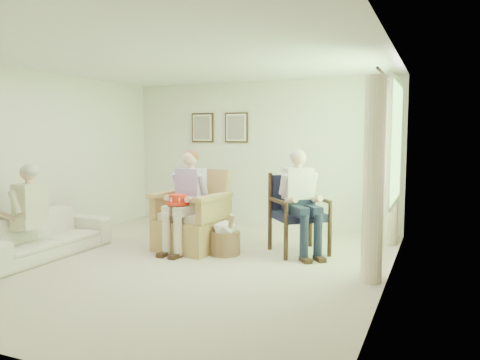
{
  "coord_description": "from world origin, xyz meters",
  "views": [
    {
      "loc": [
        3.02,
        -5.15,
        1.67
      ],
      "look_at": [
        0.55,
        0.56,
        1.05
      ],
      "focal_mm": 35.0,
      "sensor_mm": 36.0,
      "label": 1
    }
  ],
  "objects_px": {
    "person_dark": "(298,194)",
    "person_sofa": "(25,207)",
    "wood_armchair": "(301,210)",
    "person_wicker": "(187,193)",
    "sofa": "(40,235)",
    "red_hat": "(178,200)",
    "wicker_armchair": "(193,224)",
    "hatbox": "(225,237)"
  },
  "relations": [
    {
      "from": "red_hat",
      "to": "hatbox",
      "type": "xyz_separation_m",
      "value": [
        0.6,
        0.24,
        -0.52
      ]
    },
    {
      "from": "wood_armchair",
      "to": "hatbox",
      "type": "bearing_deg",
      "value": 172.65
    },
    {
      "from": "person_dark",
      "to": "person_sofa",
      "type": "bearing_deg",
      "value": 168.36
    },
    {
      "from": "person_sofa",
      "to": "hatbox",
      "type": "bearing_deg",
      "value": 115.81
    },
    {
      "from": "hatbox",
      "to": "wood_armchair",
      "type": "bearing_deg",
      "value": 32.83
    },
    {
      "from": "person_sofa",
      "to": "hatbox",
      "type": "height_order",
      "value": "person_sofa"
    },
    {
      "from": "wood_armchair",
      "to": "hatbox",
      "type": "distance_m",
      "value": 1.14
    },
    {
      "from": "sofa",
      "to": "person_sofa",
      "type": "relative_size",
      "value": 1.6
    },
    {
      "from": "wood_armchair",
      "to": "person_sofa",
      "type": "height_order",
      "value": "person_sofa"
    },
    {
      "from": "wicker_armchair",
      "to": "wood_armchair",
      "type": "distance_m",
      "value": 1.57
    },
    {
      "from": "person_dark",
      "to": "person_sofa",
      "type": "relative_size",
      "value": 1.14
    },
    {
      "from": "person_dark",
      "to": "red_hat",
      "type": "distance_m",
      "value": 1.65
    },
    {
      "from": "sofa",
      "to": "hatbox",
      "type": "xyz_separation_m",
      "value": [
        2.26,
        1.09,
        -0.05
      ]
    },
    {
      "from": "person_dark",
      "to": "sofa",
      "type": "bearing_deg",
      "value": 165.06
    },
    {
      "from": "person_sofa",
      "to": "wood_armchair",
      "type": "bearing_deg",
      "value": 116.59
    },
    {
      "from": "sofa",
      "to": "person_sofa",
      "type": "xyz_separation_m",
      "value": [
        -0.0,
        -0.23,
        0.42
      ]
    },
    {
      "from": "person_wicker",
      "to": "red_hat",
      "type": "relative_size",
      "value": 4.47
    },
    {
      "from": "wood_armchair",
      "to": "red_hat",
      "type": "distance_m",
      "value": 1.73
    },
    {
      "from": "person_dark",
      "to": "person_sofa",
      "type": "distance_m",
      "value": 3.62
    },
    {
      "from": "wicker_armchair",
      "to": "person_dark",
      "type": "xyz_separation_m",
      "value": [
        1.48,
        0.3,
        0.48
      ]
    },
    {
      "from": "person_wicker",
      "to": "person_dark",
      "type": "height_order",
      "value": "person_dark"
    },
    {
      "from": "wicker_armchair",
      "to": "wood_armchair",
      "type": "xyz_separation_m",
      "value": [
        1.48,
        0.48,
        0.23
      ]
    },
    {
      "from": "wicker_armchair",
      "to": "person_sofa",
      "type": "height_order",
      "value": "person_sofa"
    },
    {
      "from": "wicker_armchair",
      "to": "sofa",
      "type": "distance_m",
      "value": 2.08
    },
    {
      "from": "wicker_armchair",
      "to": "red_hat",
      "type": "relative_size",
      "value": 3.66
    },
    {
      "from": "red_hat",
      "to": "hatbox",
      "type": "height_order",
      "value": "red_hat"
    },
    {
      "from": "wicker_armchair",
      "to": "sofa",
      "type": "relative_size",
      "value": 0.57
    },
    {
      "from": "wood_armchair",
      "to": "person_wicker",
      "type": "relative_size",
      "value": 0.77
    },
    {
      "from": "person_wicker",
      "to": "hatbox",
      "type": "relative_size",
      "value": 2.28
    },
    {
      "from": "person_dark",
      "to": "red_hat",
      "type": "bearing_deg",
      "value": 163.01
    },
    {
      "from": "wood_armchair",
      "to": "person_sofa",
      "type": "relative_size",
      "value": 0.86
    },
    {
      "from": "wood_armchair",
      "to": "person_wicker",
      "type": "distance_m",
      "value": 1.63
    },
    {
      "from": "person_wicker",
      "to": "person_sofa",
      "type": "height_order",
      "value": "person_wicker"
    },
    {
      "from": "person_dark",
      "to": "person_sofa",
      "type": "xyz_separation_m",
      "value": [
        -3.17,
        -1.73,
        -0.14
      ]
    },
    {
      "from": "person_wicker",
      "to": "wood_armchair",
      "type": "bearing_deg",
      "value": 29.85
    },
    {
      "from": "sofa",
      "to": "red_hat",
      "type": "bearing_deg",
      "value": -62.95
    },
    {
      "from": "hatbox",
      "to": "wicker_armchair",
      "type": "bearing_deg",
      "value": 168.95
    },
    {
      "from": "wicker_armchair",
      "to": "person_dark",
      "type": "height_order",
      "value": "person_dark"
    },
    {
      "from": "person_wicker",
      "to": "person_sofa",
      "type": "bearing_deg",
      "value": -136.02
    },
    {
      "from": "wood_armchair",
      "to": "red_hat",
      "type": "height_order",
      "value": "wood_armchair"
    },
    {
      "from": "sofa",
      "to": "person_dark",
      "type": "height_order",
      "value": "person_dark"
    },
    {
      "from": "sofa",
      "to": "person_wicker",
      "type": "xyz_separation_m",
      "value": [
        1.69,
        1.05,
        0.54
      ]
    }
  ]
}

